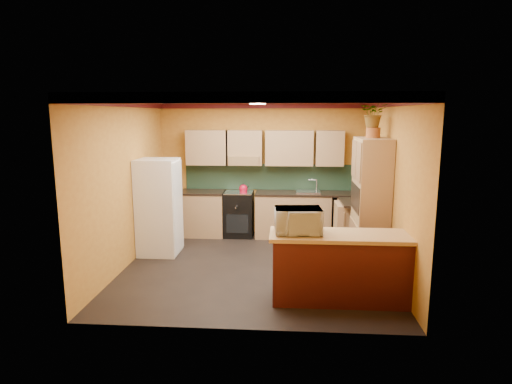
% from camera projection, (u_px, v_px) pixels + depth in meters
% --- Properties ---
extents(room_shell, '(4.24, 4.24, 2.72)m').
position_uv_depth(room_shell, '(257.00, 138.00, 6.93)').
color(room_shell, black).
rests_on(room_shell, ground).
extents(base_cabinets_back, '(3.65, 0.60, 0.88)m').
position_uv_depth(base_cabinets_back, '(269.00, 215.00, 8.71)').
color(base_cabinets_back, tan).
rests_on(base_cabinets_back, ground).
extents(countertop_back, '(3.65, 0.62, 0.04)m').
position_uv_depth(countertop_back, '(269.00, 193.00, 8.63)').
color(countertop_back, black).
rests_on(countertop_back, base_cabinets_back).
extents(stove, '(0.58, 0.58, 0.91)m').
position_uv_depth(stove, '(239.00, 214.00, 8.75)').
color(stove, black).
rests_on(stove, ground).
extents(kettle, '(0.17, 0.17, 0.18)m').
position_uv_depth(kettle, '(243.00, 188.00, 8.59)').
color(kettle, '#AD0B25').
rests_on(kettle, stove).
extents(sink, '(0.48, 0.40, 0.03)m').
position_uv_depth(sink, '(308.00, 192.00, 8.57)').
color(sink, silver).
rests_on(sink, countertop_back).
extents(base_cabinets_right, '(0.60, 0.80, 0.88)m').
position_uv_depth(base_cabinets_right, '(357.00, 227.00, 7.77)').
color(base_cabinets_right, tan).
rests_on(base_cabinets_right, ground).
extents(countertop_right, '(0.62, 0.80, 0.04)m').
position_uv_depth(countertop_right, '(358.00, 203.00, 7.69)').
color(countertop_right, black).
rests_on(countertop_right, base_cabinets_right).
extents(fridge, '(0.68, 0.66, 1.70)m').
position_uv_depth(fridge, '(159.00, 207.00, 7.56)').
color(fridge, white).
rests_on(fridge, ground).
extents(pantry, '(0.48, 0.90, 2.10)m').
position_uv_depth(pantry, '(370.00, 204.00, 6.86)').
color(pantry, tan).
rests_on(pantry, ground).
extents(fern_pot, '(0.22, 0.22, 0.16)m').
position_uv_depth(fern_pot, '(373.00, 133.00, 6.71)').
color(fern_pot, brown).
rests_on(fern_pot, pantry).
extents(fern, '(0.46, 0.42, 0.45)m').
position_uv_depth(fern, '(374.00, 113.00, 6.65)').
color(fern, tan).
rests_on(fern, fern_pot).
extents(breakfast_bar, '(1.80, 0.55, 0.88)m').
position_uv_depth(breakfast_bar, '(341.00, 269.00, 5.66)').
color(breakfast_bar, '#501712').
rests_on(breakfast_bar, ground).
extents(bar_top, '(1.90, 0.65, 0.05)m').
position_uv_depth(bar_top, '(343.00, 236.00, 5.58)').
color(bar_top, tan).
rests_on(bar_top, breakfast_bar).
extents(microwave, '(0.63, 0.46, 0.33)m').
position_uv_depth(microwave, '(298.00, 221.00, 5.58)').
color(microwave, white).
rests_on(microwave, bar_top).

